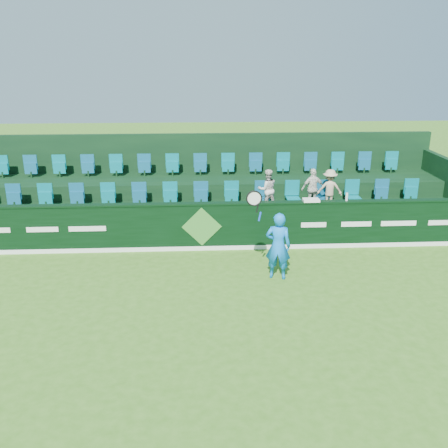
{
  "coord_description": "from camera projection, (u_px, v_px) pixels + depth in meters",
  "views": [
    {
      "loc": [
        -0.06,
        -8.99,
        5.28
      ],
      "look_at": [
        0.55,
        2.8,
        1.15
      ],
      "focal_mm": 40.0,
      "sensor_mm": 36.0,
      "label": 1
    }
  ],
  "objects": [
    {
      "name": "spectator_middle",
      "position": [
        313.0,
        189.0,
        14.74
      ],
      "size": [
        0.75,
        0.43,
        1.21
      ],
      "primitive_type": "imported",
      "rotation": [
        0.0,
        0.0,
        3.34
      ],
      "color": "silver",
      "rests_on": "stand_tier_front"
    },
    {
      "name": "ground",
      "position": [
        204.0,
        322.0,
        10.22
      ],
      "size": [
        60.0,
        60.0,
        0.0
      ],
      "primitive_type": "plane",
      "color": "#366919",
      "rests_on": "ground"
    },
    {
      "name": "drinks_bottle",
      "position": [
        347.0,
        197.0,
        13.7
      ],
      "size": [
        0.07,
        0.07,
        0.22
      ],
      "primitive_type": "cylinder",
      "color": "silver",
      "rests_on": "sponsor_hoarding"
    },
    {
      "name": "stand_tier_back",
      "position": [
        201.0,
        197.0,
        16.6
      ],
      "size": [
        16.0,
        1.8,
        1.3
      ],
      "primitive_type": "cube",
      "color": "black",
      "rests_on": "ground"
    },
    {
      "name": "sponsor_hoarding",
      "position": [
        202.0,
        226.0,
        13.76
      ],
      "size": [
        16.0,
        0.25,
        1.35
      ],
      "color": "black",
      "rests_on": "ground"
    },
    {
      "name": "spectator_right",
      "position": [
        329.0,
        189.0,
        14.77
      ],
      "size": [
        0.8,
        0.52,
        1.17
      ],
      "primitive_type": "imported",
      "rotation": [
        0.0,
        0.0,
        3.02
      ],
      "color": "tan",
      "rests_on": "stand_tier_front"
    },
    {
      "name": "stand_rear",
      "position": [
        201.0,
        177.0,
        16.83
      ],
      "size": [
        16.0,
        4.1,
        2.6
      ],
      "color": "black",
      "rests_on": "ground"
    },
    {
      "name": "towel",
      "position": [
        311.0,
        200.0,
        13.68
      ],
      "size": [
        0.45,
        0.29,
        0.07
      ],
      "primitive_type": "cube",
      "color": "white",
      "rests_on": "sponsor_hoarding"
    },
    {
      "name": "stand_tier_front",
      "position": [
        202.0,
        223.0,
        14.89
      ],
      "size": [
        16.0,
        2.0,
        0.8
      ],
      "primitive_type": "cube",
      "color": "black",
      "rests_on": "ground"
    },
    {
      "name": "seat_row_front",
      "position": [
        201.0,
        196.0,
        15.04
      ],
      "size": [
        13.5,
        0.5,
        0.6
      ],
      "primitive_type": "cube",
      "color": "#046B74",
      "rests_on": "stand_tier_front"
    },
    {
      "name": "spectator_left",
      "position": [
        267.0,
        189.0,
        14.68
      ],
      "size": [
        0.65,
        0.54,
        1.2
      ],
      "primitive_type": "imported",
      "rotation": [
        0.0,
        0.0,
        3.3
      ],
      "color": "silver",
      "rests_on": "stand_tier_front"
    },
    {
      "name": "tennis_player",
      "position": [
        278.0,
        245.0,
        11.95
      ],
      "size": [
        1.18,
        0.54,
        2.28
      ],
      "color": "blue",
      "rests_on": "ground"
    },
    {
      "name": "seat_row_back",
      "position": [
        200.0,
        167.0,
        16.57
      ],
      "size": [
        13.5,
        0.5,
        0.6
      ],
      "primitive_type": "cube",
      "color": "#046B74",
      "rests_on": "stand_tier_back"
    }
  ]
}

